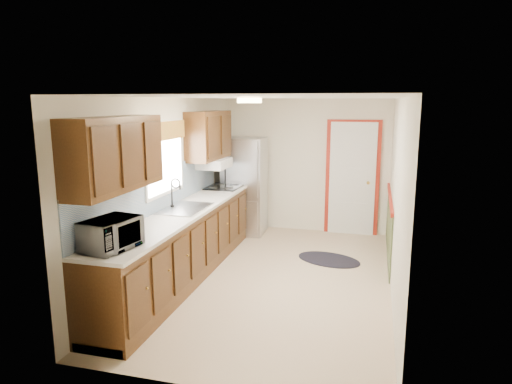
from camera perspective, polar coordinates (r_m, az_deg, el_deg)
The scene contains 8 objects.
room_shell at distance 5.93m, azimuth 2.51°, elevation 0.08°, with size 3.20×5.20×2.52m.
kitchen_run at distance 6.12m, azimuth -9.51°, elevation -3.45°, with size 0.63×4.00×2.20m.
back_wall_trim at distance 8.03m, azimuth 12.83°, elevation 0.50°, with size 1.12×2.30×2.08m.
ceiling_fixture at distance 5.69m, azimuth -0.84°, elevation 11.38°, with size 0.30×0.30×0.06m, color #FFD88C.
microwave at distance 4.62m, azimuth -17.68°, elevation -4.63°, with size 0.55×0.30×0.37m, color white.
refrigerator at distance 8.19m, azimuth -1.43°, elevation 0.78°, with size 0.74×0.73×1.72m.
rug at distance 7.04m, azimuth 9.08°, elevation -8.33°, with size 0.97×0.63×0.01m, color black.
cooktop at distance 7.61m, azimuth -4.03°, elevation 0.65°, with size 0.53×0.63×0.02m, color black.
Camera 1 is at (1.23, -5.68, 2.34)m, focal length 32.00 mm.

